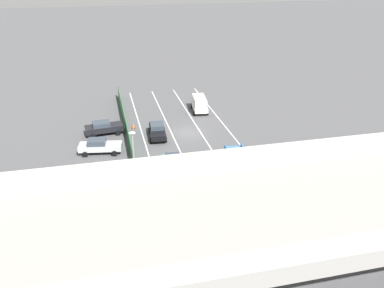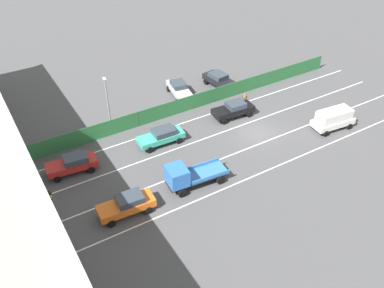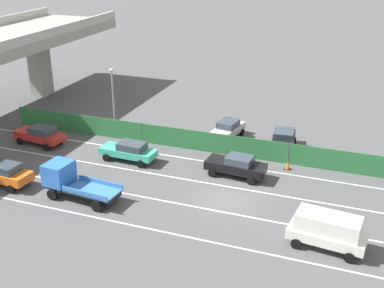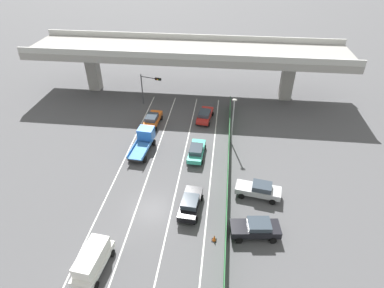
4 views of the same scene
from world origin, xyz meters
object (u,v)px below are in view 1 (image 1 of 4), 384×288
Objects in this scene: parked_wagon_silver at (100,146)px; traffic_light at (322,199)px; car_sedan_black at (157,130)px; car_sedan_red at (191,215)px; car_taxi_orange at (265,190)px; car_van_white at (199,103)px; street_lamp at (134,157)px; flatbed_truck_blue at (242,159)px; traffic_cone at (133,126)px; car_taxi_teal at (174,164)px; parked_sedan_dark at (103,127)px.

parked_wagon_silver is 0.99× the size of traffic_light.
car_sedan_red is (-0.02, 17.87, 0.01)m from car_sedan_black.
car_sedan_red is (7.31, 2.11, -0.01)m from car_taxi_orange.
street_lamp reaches higher than car_van_white.
traffic_light is (-1.72, 6.06, 2.61)m from car_taxi_orange.
flatbed_truck_blue is (-7.11, 10.07, 0.32)m from car_sedan_black.
parked_wagon_silver is (6.89, -15.04, -0.01)m from car_sedan_red.
flatbed_truck_blue is at bearing -87.90° from car_taxi_orange.
car_sedan_red reaches higher than traffic_cone.
car_taxi_teal is 9.45m from parked_wagon_silver.
car_van_white is at bearing -133.59° from car_sedan_black.
parked_wagon_silver is (7.21, -6.11, 0.02)m from car_taxi_teal.
car_sedan_black is (0.33, -8.95, 0.03)m from car_taxi_teal.
parked_sedan_dark is at bearing -96.31° from parked_wagon_silver.
traffic_cone is (-3.72, -1.09, -0.60)m from parked_sedan_dark.
traffic_cone is (9.70, -13.55, -0.92)m from flatbed_truck_blue.
car_sedan_black is at bearing 159.20° from parked_sedan_dark.
parked_wagon_silver reaches higher than car_taxi_teal.
parked_sedan_dark is 6.84× the size of traffic_cone.
car_van_white is 14.39m from parked_sedan_dark.
car_sedan_red is 0.73× the size of street_lamp.
street_lamp reaches higher than flatbed_truck_blue.
car_sedan_black is 17.87m from car_sedan_red.
car_van_white reaches higher than car_taxi_teal.
street_lamp is (-2.41, 14.95, 3.02)m from parked_sedan_dark.
car_sedan_red is at bearing 107.31° from parked_sedan_dark.
traffic_light is at bearing 129.98° from parked_wagon_silver.
parked_sedan_dark is 0.96× the size of parked_wagon_silver.
traffic_cone is (2.58, -3.48, -0.60)m from car_sedan_black.
car_van_white is at bearing -89.57° from car_taxi_orange.
car_taxi_teal is (6.82, 16.46, -0.33)m from car_van_white.
street_lamp reaches higher than car_sedan_black.
flatbed_truck_blue reaches higher than car_sedan_black.
parked_wagon_silver is (14.03, 10.35, -0.31)m from car_van_white.
street_lamp is at bearing 107.10° from parked_wagon_silver.
street_lamp is at bearing 99.17° from parked_sedan_dark.
car_van_white is 0.99× the size of car_sedan_black.
car_van_white is 17.58m from flatbed_truck_blue.
traffic_cone is at bearing -62.76° from car_taxi_orange.
car_taxi_teal is at bearing 103.18° from traffic_cone.
car_van_white is 29.49m from traffic_light.
car_sedan_red is at bearing 74.30° from car_van_white.
flatbed_truck_blue is at bearing 152.65° from parked_wagon_silver.
car_van_white is at bearing -112.51° from car_taxi_teal.
flatbed_truck_blue is 16.69m from traffic_cone.
street_lamp reaches higher than parked_sedan_dark.
parked_sedan_dark is at bearing 20.83° from car_van_white.
traffic_light is at bearing 114.68° from traffic_cone.
car_sedan_black is at bearing -107.20° from street_lamp.
car_sedan_black is 6.74m from parked_sedan_dark.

